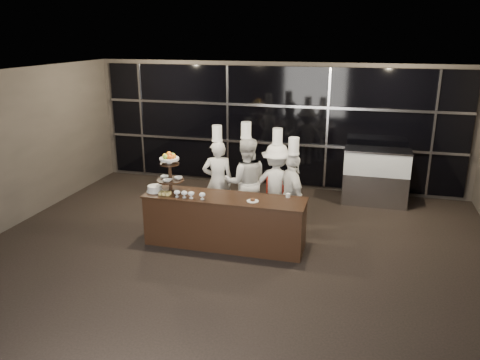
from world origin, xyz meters
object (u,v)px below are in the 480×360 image
(display_stand, at_px, (170,169))
(buffet_counter, at_px, (225,221))
(chef_b, at_px, (246,182))
(chef_c, at_px, (276,184))
(chef_a, at_px, (218,180))
(chef_d, at_px, (292,195))
(display_case, at_px, (376,174))
(layer_cake, at_px, (155,189))

(display_stand, bearing_deg, buffet_counter, 0.01)
(chef_b, distance_m, chef_c, 0.59)
(display_stand, height_order, chef_c, chef_c)
(chef_a, relative_size, chef_c, 1.01)
(buffet_counter, height_order, chef_a, chef_a)
(display_stand, xyz_separation_m, chef_d, (2.07, 0.73, -0.53))
(chef_b, xyz_separation_m, chef_c, (0.57, 0.16, -0.06))
(chef_a, height_order, chef_d, chef_a)
(display_stand, height_order, chef_d, chef_d)
(display_case, relative_size, chef_b, 0.68)
(display_stand, bearing_deg, chef_c, 35.04)
(buffet_counter, bearing_deg, chef_c, 59.71)
(chef_a, xyz_separation_m, chef_d, (1.53, -0.33, -0.05))
(display_stand, xyz_separation_m, display_case, (3.59, 2.90, -0.65))
(display_stand, height_order, chef_a, chef_a)
(layer_cake, xyz_separation_m, chef_b, (1.41, 1.08, -0.08))
(chef_c, bearing_deg, layer_cake, -147.99)
(display_case, height_order, chef_c, chef_c)
(display_case, height_order, chef_b, chef_b)
(display_stand, distance_m, chef_a, 1.28)
(layer_cake, relative_size, chef_d, 0.16)
(buffet_counter, bearing_deg, chef_b, 83.14)
(chef_b, relative_size, chef_c, 1.06)
(layer_cake, height_order, chef_a, chef_a)
(display_stand, height_order, display_case, display_stand)
(display_case, bearing_deg, layer_cake, -142.67)
(layer_cake, xyz_separation_m, chef_c, (1.98, 1.24, -0.15))
(layer_cake, height_order, chef_b, chef_b)
(layer_cake, bearing_deg, buffet_counter, 2.23)
(buffet_counter, distance_m, display_case, 3.89)
(chef_b, bearing_deg, display_case, 37.26)
(layer_cake, height_order, display_case, display_case)
(layer_cake, distance_m, chef_d, 2.49)
(chef_b, distance_m, chef_d, 1.00)
(chef_b, bearing_deg, chef_a, 177.21)
(chef_a, height_order, chef_b, chef_b)
(buffet_counter, xyz_separation_m, chef_d, (1.07, 0.73, 0.34))
(layer_cake, xyz_separation_m, display_case, (3.87, 2.95, -0.29))
(buffet_counter, relative_size, display_stand, 3.81)
(chef_a, xyz_separation_m, chef_b, (0.58, -0.03, 0.03))
(chef_d, bearing_deg, layer_cake, -161.66)
(chef_b, relative_size, chef_d, 1.09)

